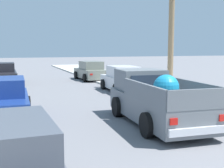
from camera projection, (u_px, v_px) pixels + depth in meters
sidewalk_right at (174, 94)px, 16.98m from camera, size 4.72×60.00×0.12m
curb_right at (159, 95)px, 16.66m from camera, size 0.16×60.00×0.10m
pickup_truck at (155, 100)px, 10.75m from camera, size 2.41×5.30×1.82m
car_left_near at (123, 80)px, 18.51m from camera, size 2.16×4.32×1.54m
car_right_near at (4, 74)px, 22.48m from camera, size 2.05×4.27×1.54m
car_left_far at (3, 100)px, 11.25m from camera, size 2.15×4.31×1.54m
car_right_far at (91, 71)px, 25.04m from camera, size 2.15×4.31×1.54m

